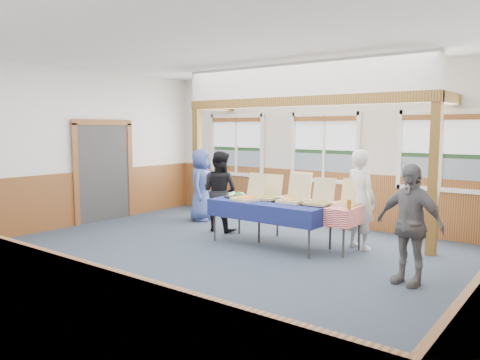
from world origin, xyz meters
The scene contains 27 objects.
floor centered at (0.00, 0.00, 0.00)m, with size 8.00×8.00×0.00m, color #24303B.
ceiling centered at (0.00, 0.00, 3.20)m, with size 8.00×8.00×0.00m, color white.
wall_back centered at (0.00, 3.50, 1.60)m, with size 8.00×8.00×0.00m, color silver.
wall_left centered at (-4.00, 0.00, 1.60)m, with size 8.00×8.00×0.00m, color silver.
wainscot_back centered at (0.00, 3.48, 0.55)m, with size 7.98×0.05×1.10m, color brown.
wainscot_left centered at (-3.98, 0.00, 0.55)m, with size 0.05×6.98×1.10m, color brown.
cased_opening centered at (-3.96, 0.90, 1.05)m, with size 0.06×1.30×2.10m, color #343434.
window_left centered at (-2.30, 3.46, 1.68)m, with size 1.56×0.10×1.46m.
window_mid centered at (0.00, 3.46, 1.68)m, with size 1.56×0.10×1.46m.
window_right centered at (2.30, 3.46, 1.68)m, with size 1.56×0.10×1.46m.
post_left centered at (-2.50, 2.30, 1.20)m, with size 0.15×0.15×2.40m, color #5C3614.
post_right centered at (2.50, 2.30, 1.20)m, with size 0.15×0.15×2.40m, color #5C3614.
cross_beam centered at (0.00, 2.30, 2.49)m, with size 5.15×0.18×0.18m, color #5C3614.
table_left centered at (0.13, 1.27, 0.71)m, with size 2.12×1.02×0.76m.
table_right centered at (0.68, 1.58, 0.70)m, with size 1.82×0.90×0.76m.
pizza_box_a centered at (-0.27, 1.16, 0.83)m, with size 0.49×0.57×0.45m.
pizza_box_b centered at (0.48, 1.43, 0.82)m, with size 0.42×0.51×0.45m.
pizza_box_c centered at (-0.08, 1.48, 0.82)m, with size 0.41×0.49×0.41m.
pizza_box_d centered at (0.32, 1.78, 0.83)m, with size 0.48×0.56×0.46m.
pizza_box_e centered at (0.92, 1.50, 0.82)m, with size 0.40×0.48×0.42m.
pizza_box_f centered at (1.33, 1.72, 0.82)m, with size 0.38×0.46×0.41m.
veggie_tray centered at (-0.62, 1.27, 0.79)m, with size 0.41×0.41×0.09m.
drink_glass centered at (1.53, 1.33, 0.83)m, with size 0.07×0.07×0.15m, color #A36A1B.
woman_white centered at (1.44, 1.97, 0.83)m, with size 0.60×0.40×1.65m, color silver.
woman_black centered at (-1.28, 1.61, 0.78)m, with size 0.76×0.59×1.56m, color black.
man_blue centered at (-2.26, 2.15, 0.78)m, with size 0.76×0.49×1.56m, color #384B8D.
person_grey centered at (2.65, 0.68, 0.78)m, with size 0.91×0.38×1.56m, color slate.
Camera 1 is at (4.49, -5.30, 2.00)m, focal length 35.00 mm.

